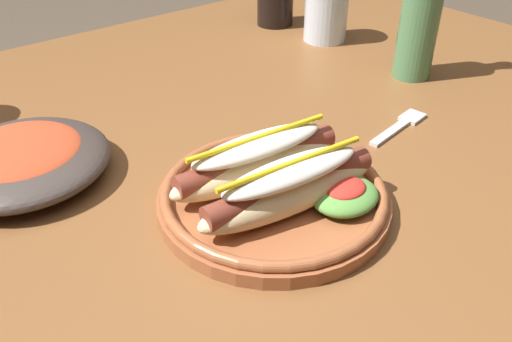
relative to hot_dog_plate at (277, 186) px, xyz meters
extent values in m
cube|color=brown|center=(0.05, 0.13, -0.04)|extent=(1.43, 1.07, 0.04)
cylinder|color=brown|center=(0.67, 0.57, -0.41)|extent=(0.06, 0.06, 0.70)
cylinder|color=#9E5633|center=(0.00, 0.00, -0.02)|extent=(0.25, 0.25, 0.02)
torus|color=#9E5633|center=(0.00, 0.00, -0.01)|extent=(0.24, 0.24, 0.01)
ellipsoid|color=beige|center=(0.00, -0.03, 0.01)|extent=(0.22, 0.07, 0.04)
cylinder|color=brown|center=(0.00, -0.03, 0.02)|extent=(0.20, 0.05, 0.03)
ellipsoid|color=silver|center=(0.00, -0.03, 0.04)|extent=(0.16, 0.06, 0.02)
cylinder|color=yellow|center=(0.00, -0.03, 0.05)|extent=(0.17, 0.02, 0.01)
ellipsoid|color=beige|center=(0.00, 0.03, 0.01)|extent=(0.22, 0.07, 0.04)
cylinder|color=brown|center=(0.00, 0.03, 0.02)|extent=(0.20, 0.05, 0.03)
ellipsoid|color=silver|center=(0.00, 0.03, 0.04)|extent=(0.16, 0.06, 0.02)
cylinder|color=yellow|center=(0.00, 0.03, 0.05)|extent=(0.17, 0.02, 0.01)
ellipsoid|color=#5B9942|center=(0.04, -0.06, 0.00)|extent=(0.08, 0.06, 0.02)
ellipsoid|color=red|center=(0.04, -0.06, 0.01)|extent=(0.05, 0.04, 0.01)
cube|color=silver|center=(0.22, 0.02, -0.02)|extent=(0.09, 0.02, 0.00)
cube|color=silver|center=(0.28, 0.03, -0.02)|extent=(0.04, 0.03, 0.00)
cylinder|color=silver|center=(0.41, 0.33, 0.03)|extent=(0.08, 0.08, 0.12)
cylinder|color=#4C7F51|center=(0.40, 0.13, 0.05)|extent=(0.06, 0.06, 0.16)
ellipsoid|color=#423833|center=(-0.19, 0.23, 0.00)|extent=(0.20, 0.20, 0.04)
ellipsoid|color=#B74223|center=(-0.19, 0.23, 0.01)|extent=(0.14, 0.14, 0.02)
camera|label=1|loc=(-0.31, -0.34, 0.33)|focal=37.21mm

